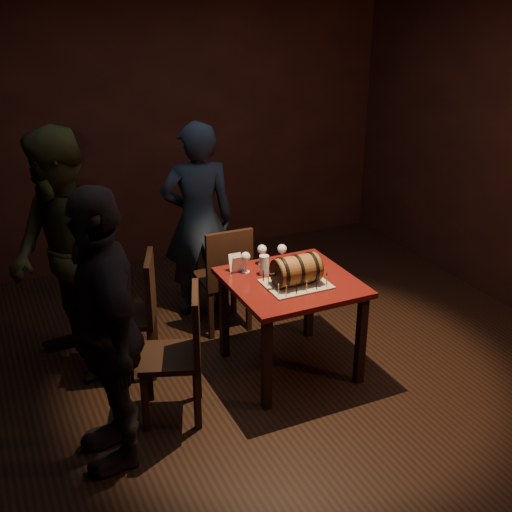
% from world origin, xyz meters
% --- Properties ---
extents(room_shell, '(5.04, 5.04, 2.80)m').
position_xyz_m(room_shell, '(0.00, 0.00, 1.40)').
color(room_shell, black).
rests_on(room_shell, ground).
extents(pub_table, '(0.90, 0.90, 0.75)m').
position_xyz_m(pub_table, '(0.18, -0.03, 0.64)').
color(pub_table, '#460C0B').
rests_on(pub_table, ground).
extents(cake_board, '(0.45, 0.35, 0.01)m').
position_xyz_m(cake_board, '(0.18, -0.12, 0.76)').
color(cake_board, '#A49684').
rests_on(cake_board, pub_table).
extents(barrel_cake, '(0.38, 0.23, 0.23)m').
position_xyz_m(barrel_cake, '(0.18, -0.12, 0.87)').
color(barrel_cake, brown).
rests_on(barrel_cake, cake_board).
extents(birthday_candles, '(0.40, 0.30, 0.09)m').
position_xyz_m(birthday_candles, '(0.18, -0.12, 0.80)').
color(birthday_candles, '#FDF097').
rests_on(birthday_candles, cake_board).
extents(wine_glass_left, '(0.07, 0.07, 0.16)m').
position_xyz_m(wine_glass_left, '(-0.06, 0.23, 0.87)').
color(wine_glass_left, silver).
rests_on(wine_glass_left, pub_table).
extents(wine_glass_mid, '(0.07, 0.07, 0.16)m').
position_xyz_m(wine_glass_mid, '(0.11, 0.31, 0.87)').
color(wine_glass_mid, silver).
rests_on(wine_glass_mid, pub_table).
extents(wine_glass_right, '(0.07, 0.07, 0.16)m').
position_xyz_m(wine_glass_right, '(0.25, 0.25, 0.87)').
color(wine_glass_right, silver).
rests_on(wine_glass_right, pub_table).
extents(pint_of_ale, '(0.07, 0.07, 0.15)m').
position_xyz_m(pint_of_ale, '(0.05, 0.13, 0.82)').
color(pint_of_ale, silver).
rests_on(pint_of_ale, pub_table).
extents(menu_card, '(0.10, 0.05, 0.13)m').
position_xyz_m(menu_card, '(-0.12, 0.27, 0.81)').
color(menu_card, white).
rests_on(menu_card, pub_table).
extents(chair_back, '(0.41, 0.41, 0.93)m').
position_xyz_m(chair_back, '(-0.02, 0.73, 0.52)').
color(chair_back, black).
rests_on(chair_back, ground).
extents(chair_left_rear, '(0.51, 0.51, 0.93)m').
position_xyz_m(chair_left_rear, '(-0.84, 0.44, 0.52)').
color(chair_left_rear, black).
rests_on(chair_left_rear, ground).
extents(chair_left_front, '(0.51, 0.51, 0.93)m').
position_xyz_m(chair_left_front, '(-0.73, -0.23, 0.52)').
color(chair_left_front, black).
rests_on(chair_left_front, ground).
extents(person_back, '(0.70, 0.53, 1.72)m').
position_xyz_m(person_back, '(-0.10, 1.15, 0.86)').
color(person_back, '#1A2334').
rests_on(person_back, ground).
extents(person_left_rear, '(0.93, 1.07, 1.86)m').
position_xyz_m(person_left_rear, '(-1.30, 0.64, 0.93)').
color(person_left_rear, '#32361B').
rests_on(person_left_rear, ground).
extents(person_left_front, '(0.47, 1.05, 1.77)m').
position_xyz_m(person_left_front, '(-1.25, -0.44, 0.88)').
color(person_left_front, black).
rests_on(person_left_front, ground).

